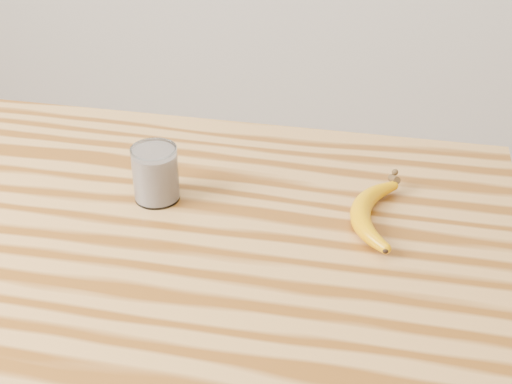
# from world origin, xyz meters

# --- Properties ---
(table) EXTENTS (1.20, 0.80, 0.90)m
(table) POSITION_xyz_m (0.00, 0.00, 0.77)
(table) COLOR #B48041
(table) RESTS_ON ground
(smoothie_glass) EXTENTS (0.07, 0.07, 0.09)m
(smoothie_glass) POSITION_xyz_m (0.05, 0.12, 0.94)
(smoothie_glass) COLOR white
(smoothie_glass) RESTS_ON table
(banana) EXTENTS (0.10, 0.25, 0.03)m
(banana) POSITION_xyz_m (0.36, 0.12, 0.92)
(banana) COLOR #D68F00
(banana) RESTS_ON table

